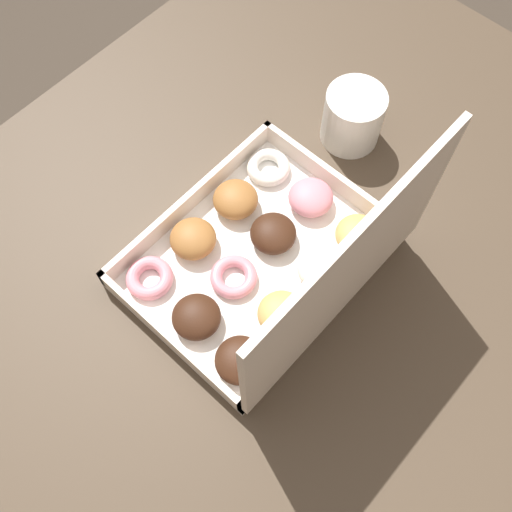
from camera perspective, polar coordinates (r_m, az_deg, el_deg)
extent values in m
plane|color=#42382D|center=(1.50, 1.14, -12.94)|extent=(8.00, 8.00, 0.00)
cube|color=#4C3D2D|center=(0.78, 2.14, -0.98)|extent=(1.09, 0.88, 0.03)
cylinder|color=#4C3D2D|center=(1.45, 3.02, 15.62)|extent=(0.06, 0.06, 0.74)
cube|color=white|center=(0.77, 0.00, -0.41)|extent=(0.31, 0.24, 0.01)
cube|color=silver|center=(0.79, -6.26, 5.31)|extent=(0.31, 0.01, 0.03)
cube|color=silver|center=(0.72, 6.84, -5.40)|extent=(0.31, 0.01, 0.03)
cube|color=silver|center=(0.81, 7.27, 7.34)|extent=(0.01, 0.24, 0.03)
cube|color=silver|center=(0.71, -8.24, -7.90)|extent=(0.01, 0.24, 0.03)
cube|color=silver|center=(0.61, 8.71, -1.79)|extent=(0.31, 0.01, 0.22)
torus|color=white|center=(0.82, 1.19, 8.43)|extent=(0.06, 0.06, 0.02)
ellipsoid|color=#9E6633|center=(0.79, -1.96, 5.41)|extent=(0.06, 0.06, 0.03)
ellipsoid|color=#9E6633|center=(0.76, -6.02, 1.65)|extent=(0.06, 0.06, 0.03)
torus|color=pink|center=(0.75, -10.10, -2.08)|extent=(0.06, 0.06, 0.02)
ellipsoid|color=pink|center=(0.79, 5.24, 5.58)|extent=(0.06, 0.06, 0.03)
ellipsoid|color=#381E11|center=(0.76, 1.65, 2.16)|extent=(0.06, 0.06, 0.03)
torus|color=pink|center=(0.74, -2.14, -2.00)|extent=(0.06, 0.06, 0.02)
ellipsoid|color=#381E11|center=(0.72, -5.70, -5.79)|extent=(0.06, 0.06, 0.03)
ellipsoid|color=tan|center=(0.77, 9.73, 1.99)|extent=(0.06, 0.06, 0.03)
ellipsoid|color=white|center=(0.74, 6.21, -1.21)|extent=(0.06, 0.06, 0.03)
ellipsoid|color=tan|center=(0.72, 2.49, -5.51)|extent=(0.06, 0.06, 0.03)
ellipsoid|color=#381E11|center=(0.70, -1.53, -9.89)|extent=(0.06, 0.06, 0.03)
cylinder|color=white|center=(0.85, 9.20, 12.91)|extent=(0.08, 0.08, 0.08)
cylinder|color=black|center=(0.82, 9.59, 14.51)|extent=(0.07, 0.07, 0.01)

